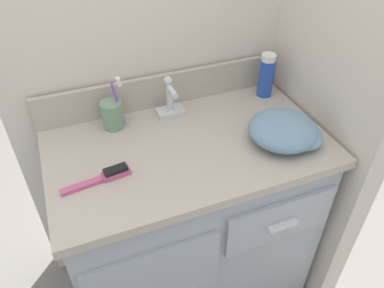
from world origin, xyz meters
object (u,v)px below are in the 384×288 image
toothbrush_cup (113,114)px  hand_towel (287,131)px  shaving_cream_can (266,75)px  hairbrush (106,176)px

toothbrush_cup → hand_towel: 0.55m
toothbrush_cup → hand_towel: size_ratio=0.80×
shaving_cream_can → hand_towel: (-0.08, -0.26, -0.04)m
toothbrush_cup → shaving_cream_can: size_ratio=1.09×
hand_towel → shaving_cream_can: bearing=73.9°
toothbrush_cup → hairbrush: 0.25m
shaving_cream_can → hairbrush: shaving_cream_can is taller
toothbrush_cup → shaving_cream_can: toothbrush_cup is taller
shaving_cream_can → hand_towel: shaving_cream_can is taller
shaving_cream_can → hairbrush: bearing=-160.1°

